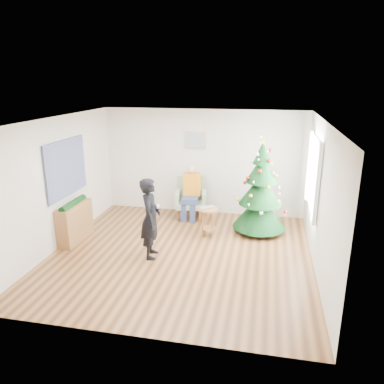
% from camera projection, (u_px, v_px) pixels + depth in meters
% --- Properties ---
extents(floor, '(5.00, 5.00, 0.00)m').
position_uv_depth(floor, '(181.00, 254.00, 7.33)').
color(floor, brown).
rests_on(floor, ground).
extents(ceiling, '(5.00, 5.00, 0.00)m').
position_uv_depth(ceiling, '(180.00, 120.00, 6.57)').
color(ceiling, white).
rests_on(ceiling, wall_back).
extents(wall_back, '(5.00, 0.00, 5.00)m').
position_uv_depth(wall_back, '(203.00, 162.00, 9.29)').
color(wall_back, silver).
rests_on(wall_back, floor).
extents(wall_front, '(5.00, 0.00, 5.00)m').
position_uv_depth(wall_front, '(134.00, 248.00, 4.61)').
color(wall_front, silver).
rests_on(wall_front, floor).
extents(wall_left, '(0.00, 5.00, 5.00)m').
position_uv_depth(wall_left, '(58.00, 183.00, 7.43)').
color(wall_left, silver).
rests_on(wall_left, floor).
extents(wall_right, '(0.00, 5.00, 5.00)m').
position_uv_depth(wall_right, '(321.00, 199.00, 6.47)').
color(wall_right, silver).
rests_on(wall_right, floor).
extents(window_panel, '(0.04, 1.30, 1.40)m').
position_uv_depth(window_panel, '(314.00, 174.00, 7.35)').
color(window_panel, white).
rests_on(window_panel, wall_right).
extents(curtains, '(0.05, 1.75, 1.50)m').
position_uv_depth(curtains, '(312.00, 174.00, 7.36)').
color(curtains, white).
rests_on(curtains, wall_right).
extents(christmas_tree, '(1.17, 1.17, 2.12)m').
position_uv_depth(christmas_tree, '(261.00, 191.00, 8.14)').
color(christmas_tree, '#3F2816').
rests_on(christmas_tree, floor).
extents(stool, '(0.42, 0.42, 0.63)m').
position_uv_depth(stool, '(208.00, 222.00, 8.06)').
color(stool, brown).
rests_on(stool, floor).
extents(laptop, '(0.41, 0.40, 0.03)m').
position_uv_depth(laptop, '(208.00, 208.00, 7.97)').
color(laptop, silver).
rests_on(laptop, stool).
extents(armchair, '(0.83, 0.78, 0.99)m').
position_uv_depth(armchair, '(191.00, 203.00, 9.20)').
color(armchair, gray).
rests_on(armchair, floor).
extents(seated_person, '(0.45, 0.63, 1.30)m').
position_uv_depth(seated_person, '(191.00, 192.00, 9.06)').
color(seated_person, navy).
rests_on(seated_person, armchair).
extents(standing_man, '(0.47, 0.63, 1.56)m').
position_uv_depth(standing_man, '(150.00, 218.00, 7.02)').
color(standing_man, black).
rests_on(standing_man, floor).
extents(game_controller, '(0.06, 0.13, 0.04)m').
position_uv_depth(game_controller, '(158.00, 206.00, 6.89)').
color(game_controller, white).
rests_on(game_controller, standing_man).
extents(console, '(0.34, 1.01, 0.80)m').
position_uv_depth(console, '(75.00, 223.00, 7.84)').
color(console, brown).
rests_on(console, floor).
extents(garland, '(0.14, 0.90, 0.14)m').
position_uv_depth(garland, '(73.00, 204.00, 7.72)').
color(garland, black).
rests_on(garland, console).
extents(tapestry, '(0.03, 1.50, 1.15)m').
position_uv_depth(tapestry, '(66.00, 168.00, 7.63)').
color(tapestry, black).
rests_on(tapestry, wall_left).
extents(framed_picture, '(0.52, 0.05, 0.42)m').
position_uv_depth(framed_picture, '(195.00, 140.00, 9.14)').
color(framed_picture, tan).
rests_on(framed_picture, wall_back).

